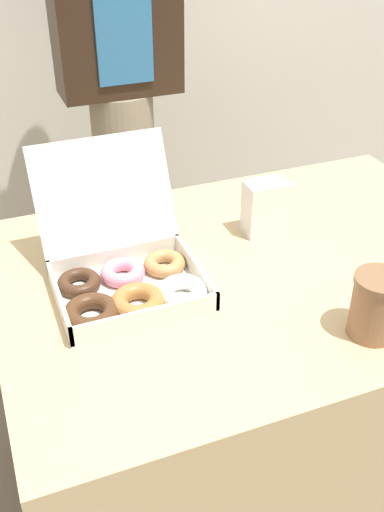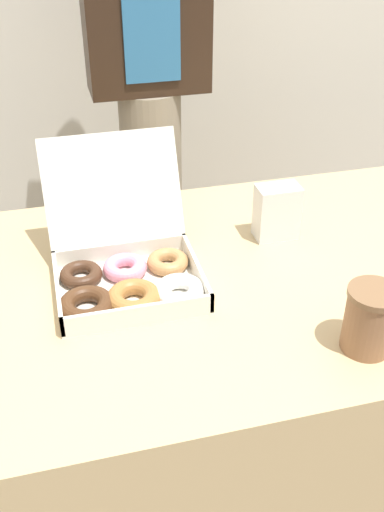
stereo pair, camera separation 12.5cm
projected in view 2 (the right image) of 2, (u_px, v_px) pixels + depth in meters
ground_plane at (247, 477)px, 1.75m from camera, size 14.00×14.00×0.00m
table at (255, 387)px, 1.55m from camera, size 1.18×0.84×0.74m
donut_box at (127, 272)px, 1.27m from camera, size 0.33×0.37×0.27m
coffee_cup at (370, 319)px, 1.09m from camera, size 0.10×0.10×0.13m
napkin_holder at (277, 212)px, 1.42m from camera, size 0.10×0.06×0.13m
person_customer at (148, 78)px, 1.73m from camera, size 0.34×0.20×1.75m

